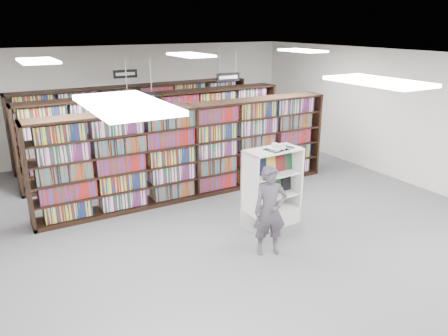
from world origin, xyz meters
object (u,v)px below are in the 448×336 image
bookshelf_row_near (193,151)px  endcap_display (270,199)px  open_book (279,147)px  shopper (270,211)px

bookshelf_row_near → endcap_display: (0.66, -2.09, -0.54)m
bookshelf_row_near → open_book: size_ratio=11.43×
open_book → bookshelf_row_near: bearing=97.8°
endcap_display → shopper: bearing=-127.9°
open_book → shopper: bearing=-144.0°
endcap_display → bookshelf_row_near: bearing=105.7°
bookshelf_row_near → open_book: 2.35m
open_book → shopper: (-0.81, -0.90, -0.78)m
bookshelf_row_near → shopper: bearing=-90.8°
endcap_display → shopper: size_ratio=0.98×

